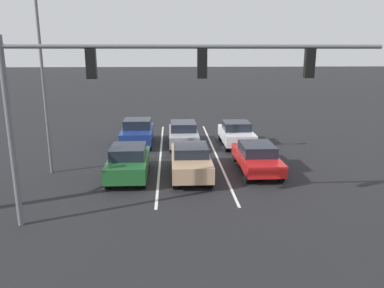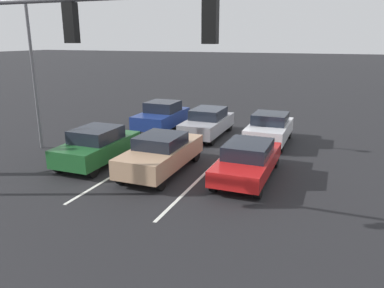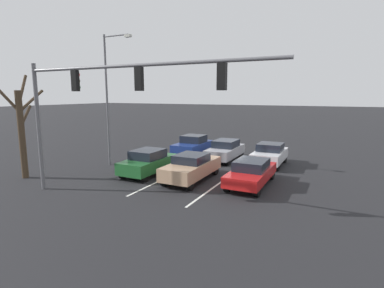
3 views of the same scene
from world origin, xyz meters
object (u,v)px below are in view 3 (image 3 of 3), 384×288
car_navy_rightlane_second (193,145)px  traffic_signal_gantry (99,94)px  car_white_leftlane_second (270,154)px  car_tan_midlane_front (192,167)px  car_darkgreen_rightlane_front (148,162)px  car_red_leftlane_front (251,172)px  street_lamp_right_shoulder (109,92)px  car_gray_midlane_second (225,150)px  bare_tree_near (22,127)px

car_navy_rightlane_second → traffic_signal_gantry: traffic_signal_gantry is taller
traffic_signal_gantry → car_white_leftlane_second: bearing=-116.4°
car_tan_midlane_front → car_darkgreen_rightlane_front: bearing=1.1°
car_red_leftlane_front → car_navy_rightlane_second: (6.47, -5.84, 0.09)m
car_white_leftlane_second → car_darkgreen_rightlane_front: bearing=43.2°
car_darkgreen_rightlane_front → car_navy_rightlane_second: car_navy_rightlane_second is taller
car_navy_rightlane_second → street_lamp_right_shoulder: 7.85m
car_gray_midlane_second → car_white_leftlane_second: 3.40m
car_darkgreen_rightlane_front → car_red_leftlane_front: (-6.36, -0.62, -0.05)m
car_navy_rightlane_second → car_white_leftlane_second: bearing=174.5°
car_darkgreen_rightlane_front → car_navy_rightlane_second: (0.11, -6.46, 0.04)m
car_red_leftlane_front → street_lamp_right_shoulder: bearing=-1.9°
car_red_leftlane_front → bare_tree_near: (12.61, 4.43, 2.30)m
car_red_leftlane_front → car_darkgreen_rightlane_front: bearing=5.5°
street_lamp_right_shoulder → bare_tree_near: 5.77m
car_red_leftlane_front → bare_tree_near: bearing=19.4°
traffic_signal_gantry → car_red_leftlane_front: bearing=-134.7°
car_darkgreen_rightlane_front → traffic_signal_gantry: traffic_signal_gantry is taller
car_red_leftlane_front → bare_tree_near: 13.56m
car_gray_midlane_second → traffic_signal_gantry: 11.91m
car_navy_rightlane_second → car_gray_midlane_second: bearing=172.8°
car_darkgreen_rightlane_front → car_red_leftlane_front: 6.39m
traffic_signal_gantry → street_lamp_right_shoulder: bearing=-51.6°
car_red_leftlane_front → traffic_signal_gantry: 8.82m
car_gray_midlane_second → traffic_signal_gantry: (1.94, 10.99, 4.16)m
car_darkgreen_rightlane_front → car_gray_midlane_second: bearing=-115.0°
car_darkgreen_rightlane_front → car_white_leftlane_second: 8.55m
car_white_leftlane_second → traffic_signal_gantry: size_ratio=0.32×
car_white_leftlane_second → car_gray_midlane_second: bearing=-4.0°
car_darkgreen_rightlane_front → car_gray_midlane_second: size_ratio=0.95×
car_tan_midlane_front → car_white_leftlane_second: (-3.25, -5.79, 0.01)m
car_red_leftlane_front → car_tan_midlane_front: (3.38, 0.56, 0.05)m
car_tan_midlane_front → traffic_signal_gantry: bearing=67.2°
car_red_leftlane_front → car_gray_midlane_second: (3.52, -5.47, 0.03)m
street_lamp_right_shoulder → car_navy_rightlane_second: bearing=-123.4°
bare_tree_near → traffic_signal_gantry: bearing=171.4°
car_navy_rightlane_second → traffic_signal_gantry: 12.12m
car_darkgreen_rightlane_front → car_tan_midlane_front: (-2.98, -0.06, -0.00)m
car_red_leftlane_front → street_lamp_right_shoulder: street_lamp_right_shoulder is taller
car_darkgreen_rightlane_front → street_lamp_right_shoulder: 5.78m
car_gray_midlane_second → car_navy_rightlane_second: bearing=-7.2°
car_red_leftlane_front → street_lamp_right_shoulder: size_ratio=0.52×
street_lamp_right_shoulder → bare_tree_near: (2.52, 4.77, -2.06)m
car_navy_rightlane_second → traffic_signal_gantry: bearing=95.1°
car_gray_midlane_second → street_lamp_right_shoulder: bearing=38.0°
car_tan_midlane_front → street_lamp_right_shoulder: size_ratio=0.52×
car_red_leftlane_front → car_white_leftlane_second: size_ratio=1.14×
car_navy_rightlane_second → bare_tree_near: 12.17m
car_red_leftlane_front → car_navy_rightlane_second: size_ratio=1.15×
car_gray_midlane_second → car_navy_rightlane_second: size_ratio=1.08×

